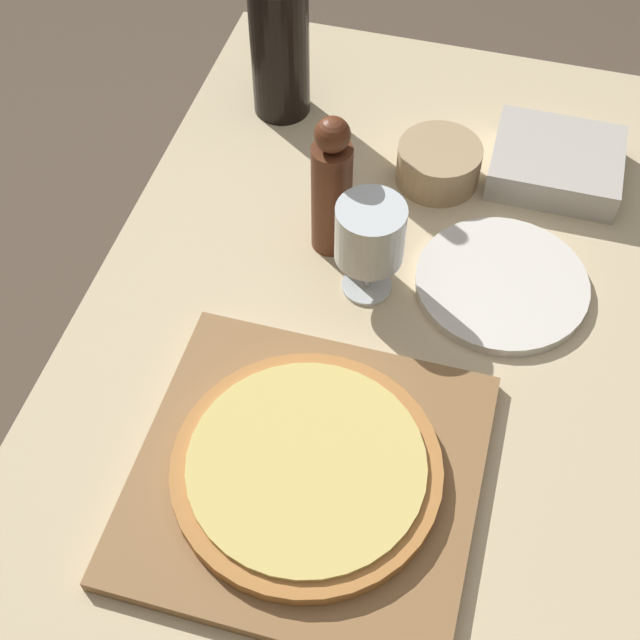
{
  "coord_description": "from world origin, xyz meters",
  "views": [
    {
      "loc": [
        0.1,
        -0.64,
        1.64
      ],
      "look_at": [
        -0.06,
        -0.03,
        0.81
      ],
      "focal_mm": 50.0,
      "sensor_mm": 36.0,
      "label": 1
    }
  ],
  "objects_px": {
    "pizza": "(306,468)",
    "pepper_mill": "(332,189)",
    "wine_bottle": "(279,34)",
    "small_bowl": "(439,164)",
    "wine_glass": "(370,235)"
  },
  "relations": [
    {
      "from": "pepper_mill",
      "to": "wine_glass",
      "type": "relative_size",
      "value": 1.49
    },
    {
      "from": "pepper_mill",
      "to": "wine_bottle",
      "type": "bearing_deg",
      "value": 119.91
    },
    {
      "from": "pizza",
      "to": "wine_bottle",
      "type": "xyz_separation_m",
      "value": [
        -0.21,
        0.6,
        0.1
      ]
    },
    {
      "from": "pizza",
      "to": "small_bowl",
      "type": "height_order",
      "value": "small_bowl"
    },
    {
      "from": "pepper_mill",
      "to": "small_bowl",
      "type": "relative_size",
      "value": 1.78
    },
    {
      "from": "pizza",
      "to": "wine_glass",
      "type": "bearing_deg",
      "value": 90.26
    },
    {
      "from": "wine_glass",
      "to": "wine_bottle",
      "type": "bearing_deg",
      "value": 123.7
    },
    {
      "from": "wine_bottle",
      "to": "wine_glass",
      "type": "bearing_deg",
      "value": -56.3
    },
    {
      "from": "small_bowl",
      "to": "pizza",
      "type": "bearing_deg",
      "value": -95.43
    },
    {
      "from": "pizza",
      "to": "pepper_mill",
      "type": "relative_size",
      "value": 1.4
    },
    {
      "from": "pizza",
      "to": "pepper_mill",
      "type": "bearing_deg",
      "value": 100.66
    },
    {
      "from": "pizza",
      "to": "wine_glass",
      "type": "relative_size",
      "value": 2.08
    },
    {
      "from": "pizza",
      "to": "wine_bottle",
      "type": "relative_size",
      "value": 0.88
    },
    {
      "from": "wine_bottle",
      "to": "wine_glass",
      "type": "distance_m",
      "value": 0.38
    },
    {
      "from": "wine_bottle",
      "to": "wine_glass",
      "type": "relative_size",
      "value": 2.37
    }
  ]
}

